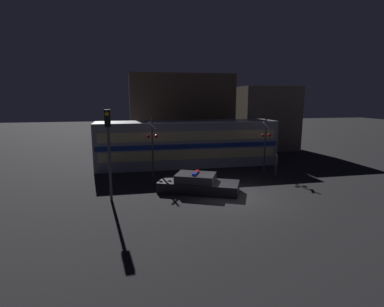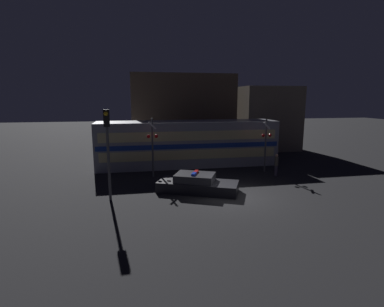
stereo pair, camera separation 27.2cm
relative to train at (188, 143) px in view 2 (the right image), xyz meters
name	(u,v)px [view 2 (the right image)]	position (x,y,z in m)	size (l,w,h in m)	color
ground_plane	(235,197)	(1.15, -8.56, -1.84)	(120.00, 120.00, 0.00)	black
train	(188,143)	(0.00, 0.00, 0.00)	(14.62, 3.04, 3.67)	gray
police_car	(197,184)	(-0.72, -7.15, -1.39)	(5.05, 3.67, 1.20)	black
pedestrian	(276,165)	(5.61, -4.63, -1.02)	(0.27, 0.27, 1.59)	#3F384C
crossing_signal_near	(266,142)	(5.36, -3.30, 0.46)	(0.78, 0.32, 3.99)	#4C4C51
crossing_signal_far	(153,144)	(-3.08, -3.28, 0.55)	(0.78, 0.32, 4.17)	#4C4C51
traffic_light_corner	(108,140)	(-5.71, -7.75, 1.48)	(0.30, 0.46, 4.93)	#4C4C51
building_left	(181,113)	(0.70, 7.75, 2.11)	(10.41, 5.93, 7.89)	brown
building_center	(264,118)	(9.93, 7.13, 1.52)	(6.12, 6.08, 6.72)	#726656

